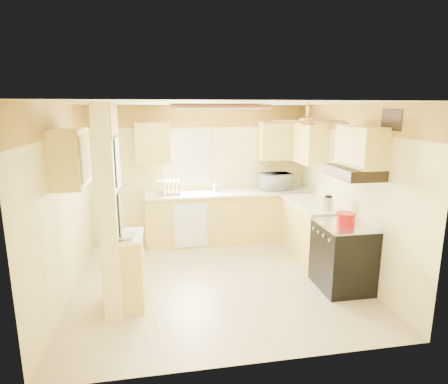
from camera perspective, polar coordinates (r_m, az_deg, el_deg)
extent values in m
plane|color=tan|center=(5.61, -1.18, -13.12)|extent=(4.00, 4.00, 0.00)
plane|color=white|center=(5.06, -1.32, 13.35)|extent=(4.00, 4.00, 0.00)
plane|color=#F8E997|center=(7.04, -3.65, 2.88)|extent=(4.00, 0.00, 4.00)
plane|color=#F8E997|center=(3.40, 3.76, -7.75)|extent=(4.00, 0.00, 4.00)
plane|color=#F8E997|center=(5.28, -23.25, -1.40)|extent=(0.00, 3.80, 3.80)
plane|color=#F8E997|center=(5.84, 18.55, 0.23)|extent=(0.00, 3.80, 3.80)
cube|color=gold|center=(6.92, -3.75, 11.45)|extent=(4.00, 0.02, 0.40)
cube|color=#F8E997|center=(4.63, -16.90, -2.74)|extent=(0.20, 0.70, 2.50)
cube|color=#DACB62|center=(4.88, -13.67, -11.76)|extent=(0.25, 0.55, 0.90)
cube|color=white|center=(4.71, -13.97, -6.53)|extent=(0.28, 0.58, 0.04)
cube|color=#DACB62|center=(7.00, 0.80, -3.87)|extent=(3.00, 0.60, 0.90)
cube|color=#DACB62|center=(6.43, 13.14, -5.72)|extent=(0.60, 1.40, 0.90)
cube|color=white|center=(6.87, 0.83, -0.13)|extent=(3.04, 0.64, 0.04)
cube|color=white|center=(6.30, 13.27, -1.66)|extent=(0.64, 1.44, 0.04)
cube|color=white|center=(6.61, -5.10, -5.10)|extent=(0.58, 0.02, 0.80)
cube|color=white|center=(6.96, -5.72, 5.23)|extent=(0.92, 0.02, 1.02)
cube|color=white|center=(6.96, -5.72, 5.23)|extent=(0.80, 0.02, 0.90)
cube|color=#DACB62|center=(6.75, -10.80, 7.40)|extent=(0.60, 0.35, 0.70)
cube|color=#DACB62|center=(7.14, 9.03, 7.74)|extent=(0.90, 0.35, 0.70)
cube|color=#DACB62|center=(6.79, 12.55, 7.36)|extent=(0.35, 1.00, 0.70)
cube|color=#DACB62|center=(4.89, -22.49, 4.81)|extent=(0.35, 0.75, 0.70)
cube|color=#DACB62|center=(5.17, 20.27, 6.47)|extent=(0.35, 0.76, 0.52)
cube|color=black|center=(5.45, 17.63, -9.38)|extent=(0.65, 0.76, 0.90)
cube|color=silver|center=(5.30, 17.96, -4.80)|extent=(0.66, 0.77, 0.02)
cylinder|color=silver|center=(4.97, 15.84, -7.06)|extent=(0.03, 0.05, 0.05)
cylinder|color=silver|center=(5.12, 15.01, -6.45)|extent=(0.03, 0.05, 0.05)
cylinder|color=silver|center=(5.25, 14.28, -5.91)|extent=(0.03, 0.05, 0.05)
cylinder|color=silver|center=(5.40, 13.54, -5.36)|extent=(0.03, 0.05, 0.05)
cube|color=black|center=(5.17, 19.18, 2.85)|extent=(0.50, 0.76, 0.14)
cube|color=black|center=(4.51, -15.99, 4.69)|extent=(0.02, 0.42, 0.57)
cube|color=white|center=(4.51, -15.91, 4.69)|extent=(0.01, 0.37, 0.52)
cube|color=black|center=(4.63, -15.51, -3.29)|extent=(0.02, 0.42, 0.57)
cube|color=yellow|center=(4.63, -15.43, -3.29)|extent=(0.01, 0.37, 0.52)
cube|color=brown|center=(5.56, -1.08, 12.87)|extent=(1.35, 0.95, 0.06)
cube|color=white|center=(5.56, -1.08, 12.61)|extent=(1.15, 0.75, 0.02)
cylinder|color=gold|center=(4.65, 12.64, 12.15)|extent=(0.04, 0.04, 0.16)
cylinder|color=gold|center=(4.65, 12.56, 10.43)|extent=(0.18, 0.18, 0.08)
cube|color=brown|center=(4.87, 15.38, 10.36)|extent=(0.55, 0.28, 0.01)
cube|color=brown|center=(4.89, 9.99, 10.62)|extent=(0.28, 0.55, 0.01)
cube|color=brown|center=(4.44, 9.46, 10.47)|extent=(0.55, 0.28, 0.01)
cube|color=brown|center=(4.42, 15.40, 10.18)|extent=(0.28, 0.55, 0.01)
cube|color=black|center=(4.94, 24.21, 9.98)|extent=(0.02, 0.40, 0.25)
imported|color=white|center=(7.10, 7.96, 1.60)|extent=(0.62, 0.47, 0.31)
imported|color=white|center=(4.56, -14.72, -6.56)|extent=(0.28, 0.28, 0.06)
cylinder|color=#B70B0D|center=(5.24, 18.08, -4.03)|extent=(0.24, 0.24, 0.15)
cylinder|color=#B70B0D|center=(5.21, 18.14, -3.13)|extent=(0.26, 0.26, 0.02)
cylinder|color=silver|center=(5.80, 15.59, -1.75)|extent=(0.16, 0.16, 0.21)
cylinder|color=black|center=(5.77, 15.66, -0.61)|extent=(0.10, 0.10, 0.03)
cube|color=#DDBC80|center=(6.76, -8.41, -0.12)|extent=(0.43, 0.33, 0.04)
cube|color=#DDBC80|center=(6.74, -9.92, 0.63)|extent=(0.02, 0.28, 0.24)
cube|color=#DDBC80|center=(6.74, -9.32, 0.65)|extent=(0.02, 0.28, 0.24)
cube|color=#DDBC80|center=(6.74, -8.72, 0.67)|extent=(0.02, 0.28, 0.24)
cube|color=#DDBC80|center=(6.74, -8.12, 0.70)|extent=(0.02, 0.28, 0.24)
cube|color=#DDBC80|center=(6.74, -7.52, 0.72)|extent=(0.02, 0.28, 0.24)
cube|color=#DDBC80|center=(6.75, -6.92, 0.74)|extent=(0.02, 0.28, 0.24)
cylinder|color=white|center=(6.74, -9.32, 0.65)|extent=(0.02, 0.24, 0.24)
cylinder|color=white|center=(6.74, -8.12, 0.70)|extent=(0.02, 0.24, 0.24)
cylinder|color=white|center=(6.88, -1.22, 0.62)|extent=(0.11, 0.11, 0.13)
cylinder|color=#DDBC80|center=(6.88, -1.07, 0.94)|extent=(0.01, 0.01, 0.21)
cylinder|color=#DDBC80|center=(6.89, -1.25, 0.96)|extent=(0.01, 0.01, 0.21)
cylinder|color=#DDBC80|center=(6.87, -1.38, 0.92)|extent=(0.01, 0.01, 0.21)
cylinder|color=#DDBC80|center=(6.85, -1.18, 0.90)|extent=(0.01, 0.01, 0.21)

